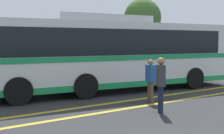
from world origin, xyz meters
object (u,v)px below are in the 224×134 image
parked_car_3 (156,63)px  tree_1 (142,18)px  pedestrian_0 (161,81)px  transit_bus (112,53)px  parked_car_2 (87,67)px  pedestrian_1 (151,78)px

parked_car_3 → tree_1: (3.19, 5.01, 3.48)m
parked_car_3 → pedestrian_0: size_ratio=2.42×
parked_car_3 → tree_1: bearing=-29.5°
parked_car_3 → transit_bus: bearing=124.6°
parked_car_2 → tree_1: bearing=115.5°
parked_car_2 → tree_1: 10.48m
parked_car_2 → pedestrian_1: bearing=-16.7°
transit_bus → pedestrian_1: 3.02m
tree_1 → parked_car_2: bearing=-150.4°
parked_car_2 → pedestrian_0: pedestrian_0 is taller
pedestrian_0 → tree_1: (11.10, 13.43, 3.28)m
parked_car_3 → pedestrian_0: 11.55m
transit_bus → pedestrian_1: bearing=1.2°
tree_1 → pedestrian_1: bearing=-130.3°
pedestrian_0 → pedestrian_1: size_ratio=1.10×
pedestrian_0 → parked_car_2: bearing=-161.9°
parked_car_3 → pedestrian_0: (-7.90, -8.42, 0.20)m
pedestrian_1 → parked_car_2: bearing=2.0°
transit_bus → parked_car_3: bearing=129.2°
transit_bus → pedestrian_0: transit_bus is taller
parked_car_3 → pedestrian_1: parked_car_3 is taller
transit_bus → parked_car_2: 4.49m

